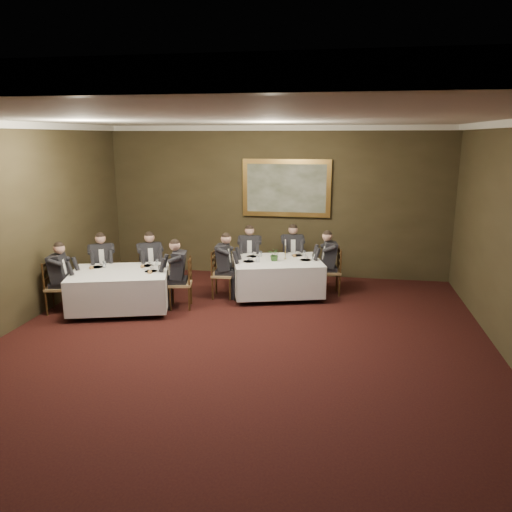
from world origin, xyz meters
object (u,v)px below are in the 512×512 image
(table_second, at_px, (120,287))
(chair_main_endleft, at_px, (222,284))
(chair_main_endright, at_px, (330,281))
(painting, at_px, (286,188))
(chair_sec_backleft, at_px, (104,283))
(diner_sec_backright, at_px, (151,271))
(chair_sec_backright, at_px, (151,281))
(diner_main_endright, at_px, (330,270))
(candlestick, at_px, (285,252))
(chair_sec_endleft, at_px, (59,298))
(diner_main_endleft, at_px, (223,273))
(chair_sec_endright, at_px, (181,294))
(table_main, at_px, (277,275))
(diner_main_backleft, at_px, (250,262))
(centerpiece, at_px, (275,254))
(diner_main_backright, at_px, (292,261))
(chair_main_backright, at_px, (292,270))
(diner_sec_backleft, at_px, (103,272))
(diner_sec_endleft, at_px, (58,286))
(chair_main_backleft, at_px, (250,271))
(diner_sec_endright, at_px, (180,282))

(table_second, bearing_deg, chair_main_endleft, 31.96)
(chair_main_endright, bearing_deg, painting, 31.88)
(chair_main_endleft, distance_m, chair_sec_backleft, 2.49)
(diner_sec_backright, bearing_deg, chair_sec_backright, -90.00)
(painting, bearing_deg, diner_main_endright, -49.76)
(candlestick, bearing_deg, chair_sec_endleft, -155.87)
(diner_main_endleft, xyz_separation_m, chair_sec_backright, (-1.54, -0.05, -0.23))
(candlestick, bearing_deg, chair_sec_endright, -147.64)
(table_main, bearing_deg, candlestick, 38.51)
(diner_main_backleft, height_order, centerpiece, diner_main_backleft)
(diner_main_endleft, bearing_deg, diner_main_backright, 132.17)
(chair_sec_backleft, relative_size, candlestick, 2.32)
(chair_main_backright, xyz_separation_m, diner_main_endright, (0.87, -0.72, 0.23))
(diner_sec_backleft, xyz_separation_m, chair_sec_backright, (0.93, 0.28, -0.23))
(chair_main_endright, height_order, diner_sec_endleft, diner_sec_endleft)
(chair_sec_endright, bearing_deg, diner_sec_backright, 40.34)
(diner_sec_backleft, bearing_deg, table_main, 162.95)
(chair_main_endright, xyz_separation_m, diner_main_endright, (-0.01, -0.00, 0.23))
(chair_sec_backleft, distance_m, centerpiece, 3.62)
(chair_sec_backleft, bearing_deg, diner_main_endleft, 160.20)
(chair_main_backleft, distance_m, painting, 2.11)
(table_second, xyz_separation_m, diner_main_backright, (3.05, 2.40, 0.06))
(diner_main_backright, bearing_deg, diner_main_backleft, 3.93)
(chair_sec_backright, relative_size, centerpiece, 3.56)
(diner_sec_backleft, bearing_deg, chair_main_backright, 176.51)
(chair_main_backleft, xyz_separation_m, diner_sec_backright, (-1.91, -1.13, 0.23))
(table_main, relative_size, chair_main_endleft, 2.10)
(chair_sec_endright, relative_size, painting, 0.49)
(chair_main_endright, height_order, diner_sec_backright, diner_sec_backright)
(table_second, relative_size, chair_sec_endleft, 2.13)
(diner_main_endright, relative_size, chair_sec_backleft, 1.35)
(chair_sec_backright, xyz_separation_m, diner_sec_backright, (0.01, -0.01, 0.23))
(diner_main_backleft, bearing_deg, diner_sec_backleft, 17.85)
(table_main, bearing_deg, chair_sec_endleft, -156.53)
(table_second, height_order, painting, painting)
(candlestick, bearing_deg, chair_main_endleft, -161.04)
(diner_main_endright, relative_size, chair_sec_endleft, 1.35)
(chair_sec_backright, distance_m, diner_sec_backright, 0.23)
(diner_main_backright, distance_m, diner_main_endright, 1.12)
(diner_main_endright, xyz_separation_m, diner_sec_endleft, (-5.01, -2.01, 0.00))
(diner_sec_endleft, bearing_deg, centerpiece, 99.86)
(chair_main_endright, distance_m, chair_sec_backright, 3.78)
(diner_sec_endright, relative_size, candlestick, 3.12)
(chair_main_endleft, xyz_separation_m, diner_sec_backright, (-1.52, -0.06, 0.23))
(diner_main_backleft, distance_m, candlestick, 1.15)
(diner_sec_backleft, xyz_separation_m, diner_sec_endleft, (-0.37, -1.07, 0.00))
(chair_main_backleft, relative_size, painting, 0.49)
(diner_main_endleft, distance_m, centerpiece, 1.14)
(diner_main_endright, bearing_deg, chair_sec_endleft, 103.16)
(diner_main_backleft, height_order, painting, painting)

